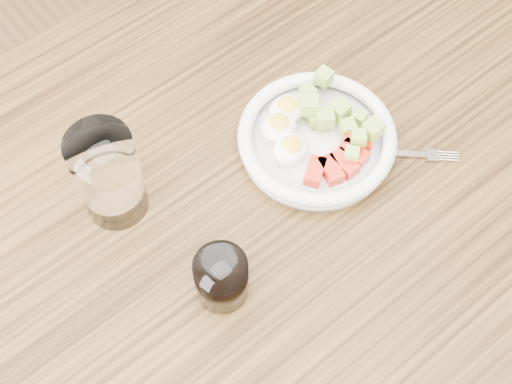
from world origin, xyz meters
TOP-DOWN VIEW (x-y plane):
  - ground at (0.00, 0.00)m, footprint 4.00×4.00m
  - dining_table at (0.00, 0.00)m, footprint 1.50×0.90m
  - bowl at (0.11, 0.03)m, footprint 0.22×0.22m
  - fork at (0.17, -0.04)m, footprint 0.13×0.12m
  - water_glass at (-0.15, 0.12)m, footprint 0.08×0.08m
  - coffee_glass at (-0.12, -0.06)m, footprint 0.07×0.07m

SIDE VIEW (x-z plane):
  - ground at x=0.00m, z-range 0.00..0.00m
  - dining_table at x=0.00m, z-range 0.28..1.05m
  - fork at x=0.17m, z-range 0.77..0.78m
  - bowl at x=0.11m, z-range 0.76..0.82m
  - coffee_glass at x=-0.12m, z-range 0.77..0.84m
  - water_glass at x=-0.15m, z-range 0.77..0.92m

